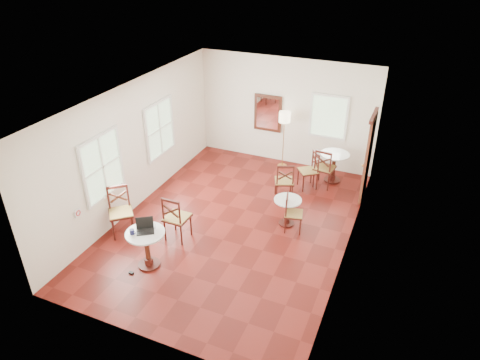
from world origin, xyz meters
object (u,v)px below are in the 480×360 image
(chair_mid_b, at_px, (293,213))
(water_glass, at_px, (154,226))
(cafe_table_back, at_px, (334,164))
(mouse, at_px, (138,231))
(chair_back_a, at_px, (324,168))
(cafe_table_near, at_px, (147,245))
(chair_mid_a, at_px, (284,181))
(laptop, at_px, (145,227))
(cafe_table_mid, at_px, (287,209))
(chair_near_b, at_px, (121,212))
(navy_mug, at_px, (132,232))
(power_adapter, at_px, (131,273))
(floor_lamp, at_px, (285,121))
(chair_near_a, at_px, (176,218))
(chair_back_b, at_px, (309,170))

(chair_mid_b, distance_m, water_glass, 3.03)
(cafe_table_back, distance_m, mouse, 5.58)
(chair_mid_b, relative_size, chair_back_a, 0.81)
(cafe_table_near, bearing_deg, chair_mid_a, 64.12)
(chair_mid_a, height_order, laptop, laptop)
(cafe_table_mid, xyz_separation_m, chair_mid_b, (0.17, -0.17, 0.03))
(chair_near_b, bearing_deg, navy_mug, -83.53)
(cafe_table_mid, bearing_deg, water_glass, -131.65)
(laptop, bearing_deg, power_adapter, -143.52)
(floor_lamp, bearing_deg, cafe_table_back, -10.62)
(chair_near_a, xyz_separation_m, power_adapter, (-0.26, -1.35, -0.52))
(chair_near_a, xyz_separation_m, chair_near_b, (-1.22, -0.29, 0.01))
(cafe_table_near, height_order, chair_back_b, chair_back_b)
(chair_near_a, height_order, navy_mug, chair_near_a)
(chair_back_b, bearing_deg, chair_near_b, -79.82)
(cafe_table_back, distance_m, floor_lamp, 1.76)
(cafe_table_back, height_order, water_glass, water_glass)
(chair_near_b, bearing_deg, chair_mid_b, -16.91)
(chair_near_a, relative_size, floor_lamp, 0.66)
(cafe_table_near, distance_m, chair_mid_a, 3.84)
(cafe_table_near, distance_m, cafe_table_mid, 3.21)
(chair_back_a, bearing_deg, chair_near_b, 53.66)
(chair_mid_b, xyz_separation_m, water_glass, (-2.17, -2.08, 0.42))
(chair_near_b, height_order, laptop, chair_near_b)
(chair_back_b, height_order, floor_lamp, floor_lamp)
(chair_near_a, height_order, mouse, chair_near_a)
(cafe_table_back, distance_m, chair_back_a, 0.41)
(chair_back_b, bearing_deg, water_glass, -63.69)
(chair_back_b, distance_m, floor_lamp, 1.58)
(chair_back_b, bearing_deg, chair_near_a, -69.15)
(laptop, distance_m, navy_mug, 0.26)
(chair_mid_b, xyz_separation_m, chair_back_a, (0.17, 2.19, 0.10))
(water_glass, bearing_deg, chair_near_b, 157.02)
(laptop, relative_size, mouse, 4.94)
(chair_back_b, distance_m, laptop, 4.70)
(cafe_table_near, distance_m, cafe_table_back, 5.48)
(cafe_table_mid, height_order, chair_mid_b, chair_mid_b)
(cafe_table_near, height_order, water_glass, water_glass)
(chair_mid_b, distance_m, chair_back_b, 1.99)
(laptop, relative_size, power_adapter, 4.74)
(chair_near_b, xyz_separation_m, floor_lamp, (2.23, 4.39, 0.83))
(water_glass, distance_m, power_adapter, 1.03)
(chair_near_a, relative_size, chair_back_a, 1.01)
(cafe_table_back, bearing_deg, mouse, -119.16)
(mouse, xyz_separation_m, power_adapter, (-0.06, -0.32, -0.80))
(chair_near_a, xyz_separation_m, water_glass, (0.01, -0.80, 0.31))
(chair_back_a, bearing_deg, floor_lamp, -18.79)
(chair_mid_b, xyz_separation_m, laptop, (-2.29, -2.20, 0.43))
(cafe_table_near, bearing_deg, power_adapter, -117.78)
(chair_mid_a, xyz_separation_m, mouse, (-1.80, -3.49, 0.32))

